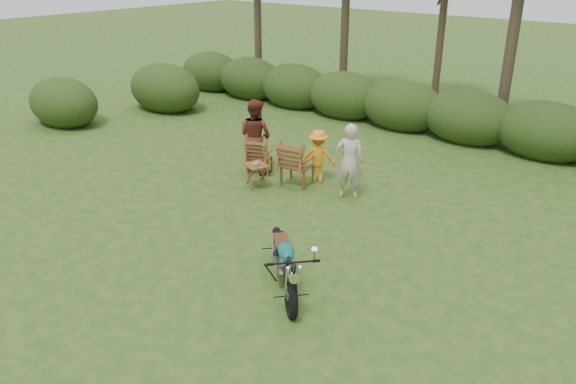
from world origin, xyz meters
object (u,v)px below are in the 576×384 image
Objects in this scene: lawn_chair_right at (297,184)px; adult_a at (348,197)px; motorcycle at (284,286)px; lawn_chair_left at (260,172)px; cup at (256,164)px; adult_b at (256,171)px; child at (318,182)px; side_table at (256,176)px.

lawn_chair_right is 0.64× the size of adult_a.
lawn_chair_left is (-3.52, 3.39, 0.00)m from motorcycle.
motorcycle is 3.67m from adult_a.
cup reaches higher than motorcycle.
lawn_chair_left is at bearing 178.41° from motorcycle.
adult_a reaches higher than cup.
adult_b is at bearing 179.33° from motorcycle.
adult_b reaches higher than lawn_chair_right.
child reaches higher than lawn_chair_left.
adult_b reaches higher than child.
adult_b is at bearing -34.29° from lawn_chair_left.
motorcycle is 3.70× the size of side_table.
child is at bearing -168.75° from adult_b.
adult_b is at bearing -12.43° from lawn_chair_right.
adult_a is 2.52m from adult_b.
lawn_chair_left is 1.44m from child.
motorcycle is 5.00m from adult_b.
lawn_chair_right is 0.59× the size of adult_b.
cup is (-0.53, -0.76, 0.58)m from lawn_chair_right.
cup is at bearing 130.00° from adult_b.
lawn_chair_right is 1.12m from lawn_chair_left.
adult_b reaches higher than adult_a.
adult_b is at bearing 132.49° from cup.
motorcycle is 2.30× the size of lawn_chair_left.
lawn_chair_right is 1.19× the size of lawn_chair_left.
side_table is at bearing 40.23° from lawn_chair_right.
adult_a is at bearing 150.28° from motorcycle.
lawn_chair_right is at bearing 55.37° from cup.
motorcycle is 16.66× the size of cup.
lawn_chair_right is 8.58× the size of cup.
adult_a is (1.84, 0.83, -0.27)m from side_table.
side_table is at bearing 129.89° from adult_b.
lawn_chair_left is 2.39m from adult_a.
cup is (0.05, -0.05, 0.31)m from side_table.
lawn_chair_right is 1.25m from adult_b.
adult_b is at bearing 132.38° from side_table.
side_table is 0.32m from cup.
side_table is 0.31× the size of adult_b.
side_table is 1.04m from adult_b.
motorcycle is 1.24× the size of adult_a.
motorcycle reaches higher than lawn_chair_right.
lawn_chair_left is 0.50× the size of adult_b.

